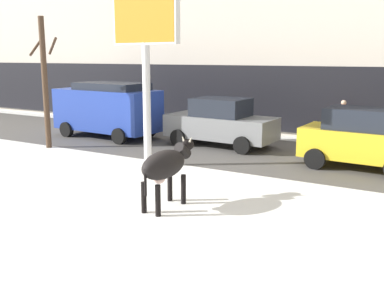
{
  "coord_description": "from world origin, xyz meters",
  "views": [
    {
      "loc": [
        6.15,
        -7.01,
        3.41
      ],
      "look_at": [
        0.42,
        2.96,
        1.1
      ],
      "focal_mm": 41.14,
      "sensor_mm": 36.0,
      "label": 1
    }
  ],
  "objects_px": {
    "cow_black": "(166,165)",
    "billboard": "(145,25)",
    "bare_tree_left_lot": "(45,81)",
    "pedestrian_near_billboard": "(342,122)",
    "car_yellow_hatchback": "(360,139)",
    "car_blue_van": "(108,108)",
    "car_grey_sedan": "(221,123)"
  },
  "relations": [
    {
      "from": "billboard",
      "to": "car_grey_sedan",
      "type": "bearing_deg",
      "value": 81.33
    },
    {
      "from": "cow_black",
      "to": "bare_tree_left_lot",
      "type": "distance_m",
      "value": 8.42
    },
    {
      "from": "car_yellow_hatchback",
      "to": "bare_tree_left_lot",
      "type": "height_order",
      "value": "bare_tree_left_lot"
    },
    {
      "from": "car_blue_van",
      "to": "pedestrian_near_billboard",
      "type": "bearing_deg",
      "value": 20.44
    },
    {
      "from": "car_yellow_hatchback",
      "to": "billboard",
      "type": "bearing_deg",
      "value": -152.59
    },
    {
      "from": "billboard",
      "to": "car_yellow_hatchback",
      "type": "distance_m",
      "value": 7.38
    },
    {
      "from": "car_blue_van",
      "to": "car_yellow_hatchback",
      "type": "height_order",
      "value": "car_blue_van"
    },
    {
      "from": "car_blue_van",
      "to": "car_yellow_hatchback",
      "type": "distance_m",
      "value": 10.24
    },
    {
      "from": "cow_black",
      "to": "car_blue_van",
      "type": "height_order",
      "value": "car_blue_van"
    },
    {
      "from": "car_blue_van",
      "to": "car_grey_sedan",
      "type": "xyz_separation_m",
      "value": [
        5.01,
        0.67,
        -0.33
      ]
    },
    {
      "from": "billboard",
      "to": "car_blue_van",
      "type": "distance_m",
      "value": 6.3
    },
    {
      "from": "cow_black",
      "to": "bare_tree_left_lot",
      "type": "height_order",
      "value": "bare_tree_left_lot"
    },
    {
      "from": "car_blue_van",
      "to": "bare_tree_left_lot",
      "type": "relative_size",
      "value": 0.97
    },
    {
      "from": "car_blue_van",
      "to": "car_yellow_hatchback",
      "type": "xyz_separation_m",
      "value": [
        10.23,
        -0.27,
        -0.32
      ]
    },
    {
      "from": "car_yellow_hatchback",
      "to": "bare_tree_left_lot",
      "type": "xyz_separation_m",
      "value": [
        -10.73,
        -2.57,
        1.58
      ]
    },
    {
      "from": "car_blue_van",
      "to": "car_yellow_hatchback",
      "type": "bearing_deg",
      "value": -1.5
    },
    {
      "from": "bare_tree_left_lot",
      "to": "pedestrian_near_billboard",
      "type": "bearing_deg",
      "value": 33.13
    },
    {
      "from": "car_blue_van",
      "to": "car_grey_sedan",
      "type": "bearing_deg",
      "value": 7.61
    },
    {
      "from": "cow_black",
      "to": "car_blue_van",
      "type": "bearing_deg",
      "value": 138.4
    },
    {
      "from": "car_yellow_hatchback",
      "to": "pedestrian_near_billboard",
      "type": "distance_m",
      "value": 3.83
    },
    {
      "from": "car_blue_van",
      "to": "bare_tree_left_lot",
      "type": "xyz_separation_m",
      "value": [
        -0.5,
        -2.84,
        1.26
      ]
    },
    {
      "from": "car_blue_van",
      "to": "car_grey_sedan",
      "type": "relative_size",
      "value": 1.09
    },
    {
      "from": "cow_black",
      "to": "billboard",
      "type": "distance_m",
      "value": 5.18
    },
    {
      "from": "car_grey_sedan",
      "to": "cow_black",
      "type": "bearing_deg",
      "value": -73.64
    },
    {
      "from": "cow_black",
      "to": "billboard",
      "type": "relative_size",
      "value": 0.34
    },
    {
      "from": "cow_black",
      "to": "billboard",
      "type": "height_order",
      "value": "billboard"
    },
    {
      "from": "cow_black",
      "to": "car_yellow_hatchback",
      "type": "distance_m",
      "value": 6.78
    },
    {
      "from": "billboard",
      "to": "bare_tree_left_lot",
      "type": "relative_size",
      "value": 1.15
    },
    {
      "from": "billboard",
      "to": "car_grey_sedan",
      "type": "height_order",
      "value": "billboard"
    },
    {
      "from": "car_blue_van",
      "to": "pedestrian_near_billboard",
      "type": "relative_size",
      "value": 2.71
    },
    {
      "from": "car_blue_van",
      "to": "pedestrian_near_billboard",
      "type": "distance_m",
      "value": 9.59
    },
    {
      "from": "billboard",
      "to": "pedestrian_near_billboard",
      "type": "height_order",
      "value": "billboard"
    }
  ]
}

